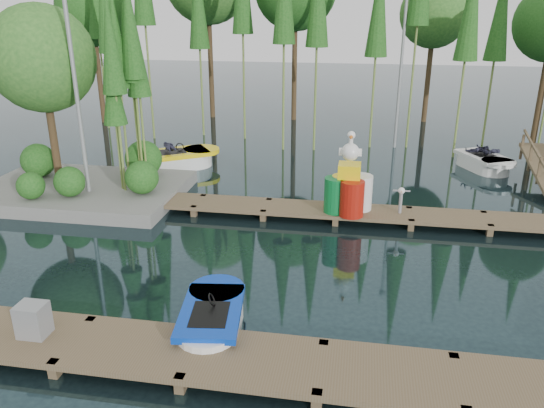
% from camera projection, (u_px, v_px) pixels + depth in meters
% --- Properties ---
extents(ground_plane, '(90.00, 90.00, 0.00)m').
position_uv_depth(ground_plane, '(249.00, 251.00, 13.09)').
color(ground_plane, '#1C2F34').
extents(near_dock, '(18.00, 1.50, 0.50)m').
position_uv_depth(near_dock, '(192.00, 355.00, 8.86)').
color(near_dock, brown).
rests_on(near_dock, ground).
extents(far_dock, '(15.00, 1.20, 0.50)m').
position_uv_depth(far_dock, '(301.00, 209.00, 15.16)').
color(far_dock, brown).
rests_on(far_dock, ground).
extents(island, '(6.20, 4.20, 6.75)m').
position_uv_depth(island, '(66.00, 94.00, 15.99)').
color(island, slate).
rests_on(island, ground).
extents(lamp_island, '(0.30, 0.30, 7.25)m').
position_uv_depth(lamp_island, '(72.00, 60.00, 14.76)').
color(lamp_island, gray).
rests_on(lamp_island, ground).
extents(lamp_rear, '(0.30, 0.30, 7.25)m').
position_uv_depth(lamp_rear, '(403.00, 43.00, 21.09)').
color(lamp_rear, gray).
rests_on(lamp_rear, ground).
extents(boat_blue, '(1.39, 2.53, 0.81)m').
position_uv_depth(boat_blue, '(212.00, 320.00, 9.83)').
color(boat_blue, white).
rests_on(boat_blue, ground).
extents(boat_yellow_far, '(3.24, 2.78, 1.50)m').
position_uv_depth(boat_yellow_far, '(177.00, 159.00, 19.69)').
color(boat_yellow_far, white).
rests_on(boat_yellow_far, ground).
extents(boat_white_far, '(2.18, 2.86, 1.23)m').
position_uv_depth(boat_white_far, '(483.00, 162.00, 19.49)').
color(boat_white_far, white).
rests_on(boat_white_far, ground).
extents(utility_cabinet, '(0.49, 0.42, 0.60)m').
position_uv_depth(utility_cabinet, '(33.00, 320.00, 9.18)').
color(utility_cabinet, gray).
rests_on(utility_cabinet, near_dock).
extents(yellow_barrel, '(0.66, 0.66, 0.99)m').
position_uv_depth(yellow_barrel, '(343.00, 193.00, 14.77)').
color(yellow_barrel, yellow).
rests_on(yellow_barrel, far_dock).
extents(drum_cluster, '(1.32, 1.21, 2.27)m').
position_uv_depth(drum_cluster, '(350.00, 189.00, 14.54)').
color(drum_cluster, '#0B692C').
rests_on(drum_cluster, far_dock).
extents(seagull_post, '(0.46, 0.25, 0.74)m').
position_uv_depth(seagull_post, '(401.00, 196.00, 14.52)').
color(seagull_post, gray).
rests_on(seagull_post, far_dock).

